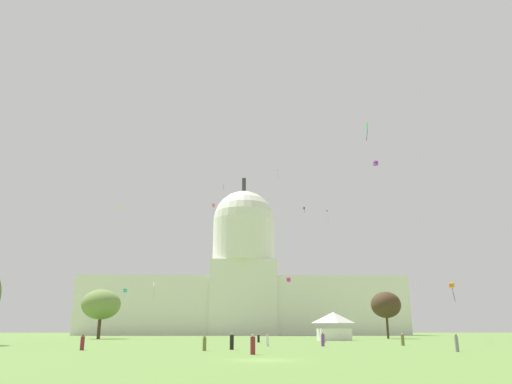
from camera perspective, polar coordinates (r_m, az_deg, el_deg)
name	(u,v)px	position (r m, az deg, el deg)	size (l,w,h in m)	color
ground_plane	(264,360)	(36.69, 0.91, -19.26)	(800.00, 800.00, 0.00)	olive
capitol_building	(243,283)	(212.39, -1.52, -10.75)	(137.32, 27.09, 69.34)	silver
event_tent	(334,326)	(106.10, 9.17, -15.37)	(7.11, 4.88, 5.74)	white
tree_west_far	(101,304)	(130.67, -17.85, -12.55)	(11.49, 11.63, 12.06)	#4C3823
tree_east_near	(386,305)	(132.52, 15.11, -12.76)	(10.88, 10.76, 11.75)	#42301E
person_olive_near_tree_west	(204,343)	(53.29, -6.11, -17.38)	(0.50, 0.50, 1.59)	olive
person_maroon_mid_left	(253,345)	(44.76, -0.38, -17.67)	(0.61, 0.61, 1.73)	maroon
person_olive_edge_west	(403,340)	(73.52, 16.95, -16.40)	(0.56, 0.56, 1.67)	olive
person_white_mid_center	(267,341)	(67.75, 1.34, -17.19)	(0.61, 0.61, 1.55)	silver
person_tan_lawn_far_left	(324,339)	(87.11, 8.07, -16.78)	(0.47, 0.47, 1.54)	tan
person_black_lawn_far_right	(259,339)	(88.62, 0.30, -16.95)	(0.54, 0.54, 1.44)	black
person_maroon_mid_right	(82,343)	(57.37, -19.85, -16.44)	(0.59, 0.59, 1.67)	maroon
person_black_back_right	(232,342)	(55.91, -2.88, -17.31)	(0.63, 0.63, 1.76)	black
person_purple_near_tree_east	(323,340)	(68.07, 7.90, -16.95)	(0.62, 0.62, 1.77)	#703D93
person_grey_back_left	(457,344)	(54.23, 22.64, -16.21)	(0.38, 0.38, 1.71)	gray
kite_white_low	(155,285)	(124.59, -11.85, -10.66)	(1.11, 1.10, 4.24)	white
kite_red_high	(329,212)	(160.19, 8.63, -2.39)	(1.27, 1.93, 3.49)	red
kite_black_high	(304,209)	(192.65, 5.72, -1.97)	(0.62, 0.44, 2.42)	black
kite_magenta_low	(289,280)	(113.94, 3.87, -10.31)	(1.04, 1.08, 1.04)	#D1339E
kite_blue_high	(224,188)	(139.10, -3.84, 0.51)	(0.27, 0.97, 1.57)	blue
kite_violet_high	(376,163)	(124.89, 13.97, 3.31)	(1.20, 1.22, 1.07)	purple
kite_pink_high	(213,206)	(182.84, -5.06, -1.61)	(1.20, 1.27, 4.28)	pink
kite_turquoise_low	(125,291)	(120.52, -15.21, -11.19)	(0.83, 0.80, 2.24)	teal
kite_cyan_high	(278,172)	(180.90, 2.67, 2.43)	(1.01, 1.28, 3.74)	#33BCDB
kite_yellow_mid	(116,208)	(132.68, -16.17, -1.88)	(1.61, 1.34, 0.26)	yellow
kite_orange_low	(452,285)	(83.81, 22.14, -10.20)	(0.98, 0.99, 2.93)	orange
kite_green_high	(367,128)	(88.41, 13.00, 7.43)	(0.38, 1.06, 3.31)	green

